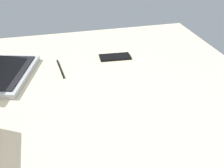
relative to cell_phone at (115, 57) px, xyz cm
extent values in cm
cube|color=beige|center=(-52.70, 20.48, -9.40)|extent=(180.00, 140.00, 18.00)
cube|color=#B7BABC|center=(-5.81, 48.89, 0.60)|extent=(38.36, 31.80, 2.00)
cube|color=black|center=(-6.26, 47.46, 1.80)|extent=(32.75, 24.88, 0.40)
cube|color=black|center=(0.00, 0.00, 0.00)|extent=(7.74, 14.43, 0.80)
cube|color=black|center=(-5.44, 25.10, -0.10)|extent=(17.00, 1.84, 0.60)
camera|label=1|loc=(-116.73, 30.83, 56.50)|focal=47.04mm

